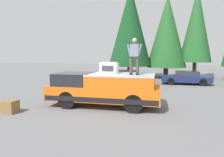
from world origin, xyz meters
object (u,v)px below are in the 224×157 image
Objects in this scene: wooden_crate at (10,107)px; parked_car_navy at (186,78)px; parked_car_grey at (127,77)px; pickup_truck at (104,89)px; compressor_unit at (109,68)px; person_on_truck_bed at (134,55)px.

parked_car_navy is at bearing -38.28° from wooden_crate.
parked_car_grey reaches higher than wooden_crate.
parked_car_navy is 7.32× the size of wooden_crate.
wooden_crate is (-10.63, 3.59, -0.30)m from parked_car_grey.
pickup_truck is 6.60× the size of compressor_unit.
person_on_truck_bed is 3.02× the size of wooden_crate.
person_on_truck_bed reaches higher than wooden_crate.
pickup_truck is 10.22m from parked_car_navy.
person_on_truck_bed reaches higher than parked_car_grey.
pickup_truck is at bearing 82.89° from person_on_truck_bed.
compressor_unit is at bearing -177.32° from parked_car_grey.
parked_car_navy is at bearing -28.26° from compressor_unit.
parked_car_navy is (9.12, -3.44, -1.97)m from person_on_truck_bed.
wooden_crate is at bearing 141.72° from parked_car_navy.
pickup_truck is 1.35× the size of parked_car_navy.
wooden_crate is at bearing 119.34° from pickup_truck.
person_on_truck_bed is at bearing -70.02° from wooden_crate.
person_on_truck_bed reaches higher than compressor_unit.
person_on_truck_bed is 9.94m from parked_car_navy.
compressor_unit is at bearing -59.89° from pickup_truck.
pickup_truck is 8.53m from parked_car_grey.
parked_car_grey is (8.39, 0.39, -1.35)m from compressor_unit.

